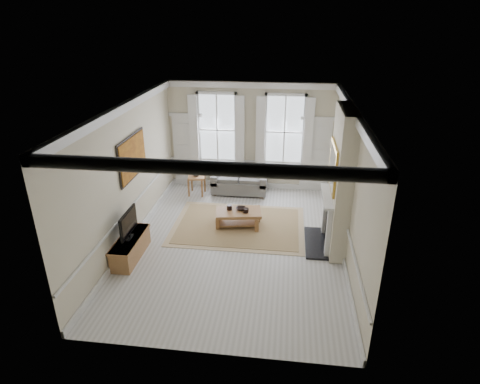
# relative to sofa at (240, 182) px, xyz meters

# --- Properties ---
(floor) EXTENTS (7.20, 7.20, 0.00)m
(floor) POSITION_rel_sofa_xyz_m (0.28, -3.11, -0.35)
(floor) COLOR #B7B5AD
(floor) RESTS_ON ground
(ceiling) EXTENTS (7.20, 7.20, 0.00)m
(ceiling) POSITION_rel_sofa_xyz_m (0.28, -3.11, 3.05)
(ceiling) COLOR white
(ceiling) RESTS_ON back_wall
(back_wall) EXTENTS (5.20, 0.00, 5.20)m
(back_wall) POSITION_rel_sofa_xyz_m (0.28, 0.49, 1.35)
(back_wall) COLOR beige
(back_wall) RESTS_ON floor
(left_wall) EXTENTS (0.00, 7.20, 7.20)m
(left_wall) POSITION_rel_sofa_xyz_m (-2.32, -3.11, 1.35)
(left_wall) COLOR beige
(left_wall) RESTS_ON floor
(right_wall) EXTENTS (0.00, 7.20, 7.20)m
(right_wall) POSITION_rel_sofa_xyz_m (2.88, -3.11, 1.35)
(right_wall) COLOR beige
(right_wall) RESTS_ON floor
(window_left) EXTENTS (1.26, 0.20, 2.20)m
(window_left) POSITION_rel_sofa_xyz_m (-0.77, 0.44, 1.55)
(window_left) COLOR #B2BCC6
(window_left) RESTS_ON back_wall
(window_right) EXTENTS (1.26, 0.20, 2.20)m
(window_right) POSITION_rel_sofa_xyz_m (1.33, 0.44, 1.55)
(window_right) COLOR #B2BCC6
(window_right) RESTS_ON back_wall
(door_left) EXTENTS (0.90, 0.08, 2.30)m
(door_left) POSITION_rel_sofa_xyz_m (-1.77, 0.45, 0.80)
(door_left) COLOR silver
(door_left) RESTS_ON floor
(door_right) EXTENTS (0.90, 0.08, 2.30)m
(door_right) POSITION_rel_sofa_xyz_m (2.33, 0.45, 0.80)
(door_right) COLOR silver
(door_right) RESTS_ON floor
(painting) EXTENTS (0.05, 1.66, 1.06)m
(painting) POSITION_rel_sofa_xyz_m (-2.28, -2.81, 1.70)
(painting) COLOR #C37B21
(painting) RESTS_ON left_wall
(chimney_breast) EXTENTS (0.35, 1.70, 3.38)m
(chimney_breast) POSITION_rel_sofa_xyz_m (2.71, -2.91, 1.35)
(chimney_breast) COLOR beige
(chimney_breast) RESTS_ON floor
(hearth) EXTENTS (0.55, 1.50, 0.05)m
(hearth) POSITION_rel_sofa_xyz_m (2.28, -2.91, -0.33)
(hearth) COLOR black
(hearth) RESTS_ON floor
(fireplace) EXTENTS (0.21, 1.45, 1.33)m
(fireplace) POSITION_rel_sofa_xyz_m (2.48, -2.91, 0.38)
(fireplace) COLOR silver
(fireplace) RESTS_ON floor
(mirror) EXTENTS (0.06, 1.26, 1.06)m
(mirror) POSITION_rel_sofa_xyz_m (2.49, -2.91, 1.70)
(mirror) COLOR gold
(mirror) RESTS_ON chimney_breast
(sofa) EXTENTS (1.72, 0.84, 0.83)m
(sofa) POSITION_rel_sofa_xyz_m (0.00, 0.00, 0.00)
(sofa) COLOR #5E5E5C
(sofa) RESTS_ON floor
(side_table) EXTENTS (0.58, 0.58, 0.62)m
(side_table) POSITION_rel_sofa_xyz_m (-1.32, -0.32, 0.15)
(side_table) COLOR brown
(side_table) RESTS_ON floor
(rug) EXTENTS (3.50, 2.60, 0.02)m
(rug) POSITION_rel_sofa_xyz_m (0.24, -2.24, -0.34)
(rug) COLOR #A98057
(rug) RESTS_ON floor
(coffee_table) EXTENTS (1.28, 0.87, 0.45)m
(coffee_table) POSITION_rel_sofa_xyz_m (0.24, -2.24, 0.01)
(coffee_table) COLOR brown
(coffee_table) RESTS_ON rug
(ceramic_pot_a) EXTENTS (0.14, 0.14, 0.14)m
(ceramic_pot_a) POSITION_rel_sofa_xyz_m (-0.01, -2.19, 0.16)
(ceramic_pot_a) COLOR black
(ceramic_pot_a) RESTS_ON coffee_table
(ceramic_pot_b) EXTENTS (0.16, 0.16, 0.11)m
(ceramic_pot_b) POSITION_rel_sofa_xyz_m (0.44, -2.29, 0.15)
(ceramic_pot_b) COLOR black
(ceramic_pot_b) RESTS_ON coffee_table
(bowl) EXTENTS (0.28, 0.28, 0.06)m
(bowl) POSITION_rel_sofa_xyz_m (0.29, -2.14, 0.13)
(bowl) COLOR black
(bowl) RESTS_ON coffee_table
(tv_stand) EXTENTS (0.46, 1.43, 0.51)m
(tv_stand) POSITION_rel_sofa_xyz_m (-2.06, -4.05, -0.10)
(tv_stand) COLOR brown
(tv_stand) RESTS_ON floor
(tv) EXTENTS (0.08, 0.90, 0.68)m
(tv) POSITION_rel_sofa_xyz_m (-2.04, -4.05, 0.55)
(tv) COLOR black
(tv) RESTS_ON tv_stand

